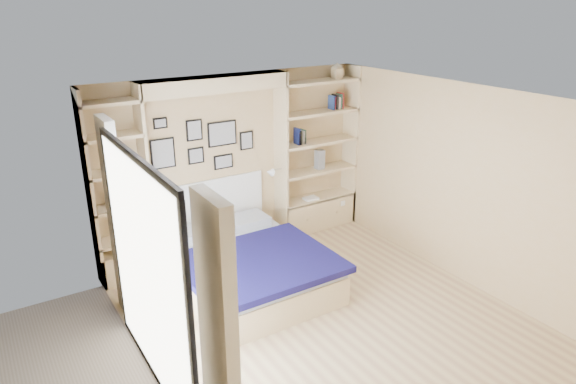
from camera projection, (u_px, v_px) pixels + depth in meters
ground at (324, 316)px, 5.91m from camera, size 4.50×4.50×0.00m
room_shell at (231, 195)px, 6.53m from camera, size 4.50×4.50×4.50m
bed at (245, 266)px, 6.44m from camera, size 1.77×2.26×1.07m
photo_gallery at (202, 143)px, 6.87m from camera, size 1.48×0.02×0.82m
reading_lamps at (221, 182)px, 6.95m from camera, size 1.92×0.12×0.15m
shelf_decor at (304, 125)px, 7.49m from camera, size 3.49×0.23×2.03m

